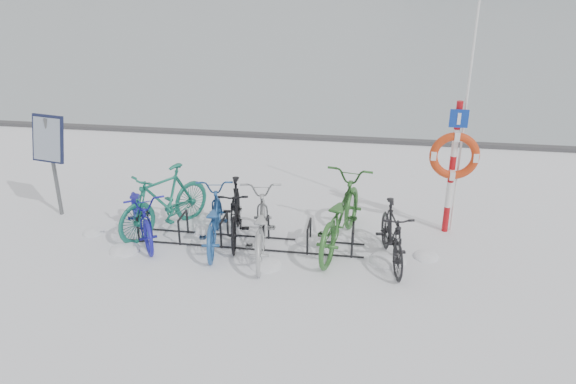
# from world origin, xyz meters

# --- Properties ---
(ground) EXTENTS (900.00, 900.00, 0.00)m
(ground) POSITION_xyz_m (0.00, 0.00, 0.00)
(ground) COLOR white
(ground) RESTS_ON ground
(quay_edge) EXTENTS (400.00, 0.25, 0.10)m
(quay_edge) POSITION_xyz_m (0.00, 5.90, 0.05)
(quay_edge) COLOR #3F3F42
(quay_edge) RESTS_ON ground
(bike_rack) EXTENTS (4.00, 0.48, 0.46)m
(bike_rack) POSITION_xyz_m (0.00, 0.00, 0.18)
(bike_rack) COLOR black
(bike_rack) RESTS_ON ground
(info_board) EXTENTS (0.67, 0.36, 1.91)m
(info_board) POSITION_xyz_m (-3.68, 0.58, 1.38)
(info_board) COLOR #595B5E
(info_board) RESTS_ON ground
(lifebuoy_station) EXTENTS (0.82, 0.23, 4.25)m
(lifebuoy_station) POSITION_xyz_m (3.39, 0.92, 1.42)
(lifebuoy_station) COLOR #AD0D14
(lifebuoy_station) RESTS_ON ground
(bike_0) EXTENTS (1.54, 1.91, 0.97)m
(bike_0) POSITION_xyz_m (-1.79, -0.03, 0.49)
(bike_0) COLOR #1B1A9B
(bike_0) RESTS_ON ground
(bike_1) EXTENTS (1.47, 1.98, 1.18)m
(bike_1) POSITION_xyz_m (-1.50, 0.30, 0.59)
(bike_1) COLOR #196C58
(bike_1) RESTS_ON ground
(bike_2) EXTENTS (0.96, 1.93, 0.97)m
(bike_2) POSITION_xyz_m (-0.53, -0.06, 0.48)
(bike_2) COLOR #235295
(bike_2) RESTS_ON ground
(bike_3) EXTENTS (0.77, 1.77, 1.03)m
(bike_3) POSITION_xyz_m (-0.20, 0.20, 0.52)
(bike_3) COLOR black
(bike_3) RESTS_ON ground
(bike_4) EXTENTS (0.99, 2.07, 1.04)m
(bike_4) POSITION_xyz_m (0.31, -0.25, 0.52)
(bike_4) COLOR #A0A3A6
(bike_4) RESTS_ON ground
(bike_5) EXTENTS (1.22, 2.38, 1.19)m
(bike_5) POSITION_xyz_m (1.56, 0.21, 0.59)
(bike_5) COLOR #2E632A
(bike_5) RESTS_ON ground
(bike_6) EXTENTS (0.75, 1.71, 1.00)m
(bike_6) POSITION_xyz_m (2.42, -0.23, 0.50)
(bike_6) COLOR black
(bike_6) RESTS_ON ground
(snow_drifts) EXTENTS (6.12, 1.49, 0.21)m
(snow_drifts) POSITION_xyz_m (0.54, -0.19, 0.00)
(snow_drifts) COLOR white
(snow_drifts) RESTS_ON ground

